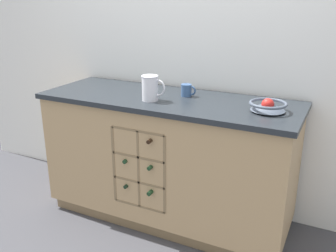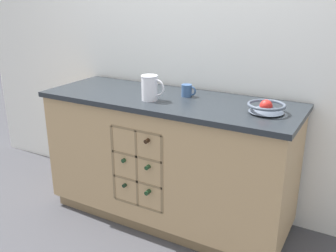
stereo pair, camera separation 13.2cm
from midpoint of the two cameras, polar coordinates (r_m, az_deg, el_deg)
ground_plane at (r=2.95m, az=-1.31°, el=-13.50°), size 14.00×14.00×0.00m
back_wall at (r=2.83m, az=2.06°, el=12.73°), size 4.40×0.06×2.55m
kitchen_island at (r=2.72m, az=-1.43°, el=-5.09°), size 1.80×0.67×0.94m
fruit_bowl at (r=2.31m, az=13.43°, el=3.07°), size 0.23×0.23×0.08m
white_pitcher at (r=2.48m, az=-4.21°, el=5.86°), size 0.17×0.11×0.17m
ceramic_mug at (r=2.59m, az=1.43°, el=5.45°), size 0.11×0.07×0.08m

